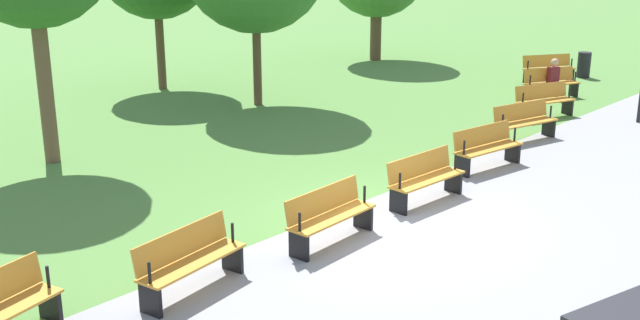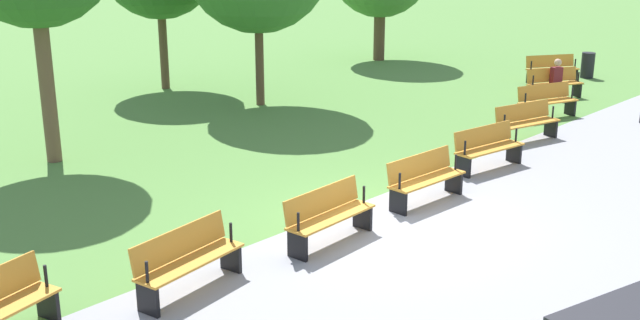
# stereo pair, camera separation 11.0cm
# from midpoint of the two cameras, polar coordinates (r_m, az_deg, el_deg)

# --- Properties ---
(ground_plane) EXTENTS (120.00, 120.00, 0.00)m
(ground_plane) POSITION_cam_midpoint_polar(r_m,az_deg,el_deg) (13.14, 5.07, -4.67)
(ground_plane) COLOR #54843D
(path_paving) EXTENTS (43.15, 5.72, 0.01)m
(path_paving) POSITION_cam_midpoint_polar(r_m,az_deg,el_deg) (12.13, 12.30, -6.88)
(path_paving) COLOR #939399
(path_paving) RESTS_ON ground
(bench_0) EXTENTS (1.73, 1.31, 0.89)m
(bench_0) POSITION_cam_midpoint_polar(r_m,az_deg,el_deg) (26.25, 17.16, 6.63)
(bench_0) COLOR orange
(bench_0) RESTS_ON ground
(bench_1) EXTENTS (1.78, 1.18, 0.89)m
(bench_1) POSITION_cam_midpoint_polar(r_m,az_deg,el_deg) (23.69, 17.33, 5.57)
(bench_1) COLOR orange
(bench_1) RESTS_ON ground
(bench_2) EXTENTS (1.80, 1.04, 0.89)m
(bench_2) POSITION_cam_midpoint_polar(r_m,az_deg,el_deg) (21.14, 16.83, 4.32)
(bench_2) COLOR orange
(bench_2) RESTS_ON ground
(bench_3) EXTENTS (1.81, 0.89, 0.89)m
(bench_3) POSITION_cam_midpoint_polar(r_m,az_deg,el_deg) (18.64, 15.42, 2.82)
(bench_3) COLOR orange
(bench_3) RESTS_ON ground
(bench_4) EXTENTS (1.80, 0.73, 0.89)m
(bench_4) POSITION_cam_midpoint_polar(r_m,az_deg,el_deg) (16.24, 12.70, 0.97)
(bench_4) COLOR orange
(bench_4) RESTS_ON ground
(bench_5) EXTENTS (1.77, 0.56, 0.89)m
(bench_5) POSITION_cam_midpoint_polar(r_m,az_deg,el_deg) (14.02, 8.11, -1.32)
(bench_5) COLOR orange
(bench_5) RESTS_ON ground
(bench_6) EXTENTS (1.77, 0.56, 0.89)m
(bench_6) POSITION_cam_midpoint_polar(r_m,az_deg,el_deg) (12.10, 0.90, -4.13)
(bench_6) COLOR orange
(bench_6) RESTS_ON ground
(bench_7) EXTENTS (1.80, 0.73, 0.89)m
(bench_7) POSITION_cam_midpoint_polar(r_m,az_deg,el_deg) (10.68, -9.67, -7.35)
(bench_7) COLOR orange
(bench_7) RESTS_ON ground
(person_seated) EXTENTS (0.50, 0.60, 1.20)m
(person_seated) POSITION_cam_midpoint_polar(r_m,az_deg,el_deg) (23.57, 17.62, 5.90)
(person_seated) COLOR maroon
(person_seated) RESTS_ON ground
(trash_bin) EXTENTS (0.44, 0.44, 0.86)m
(trash_bin) POSITION_cam_midpoint_polar(r_m,az_deg,el_deg) (27.47, 19.62, 6.74)
(trash_bin) COLOR black
(trash_bin) RESTS_ON ground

